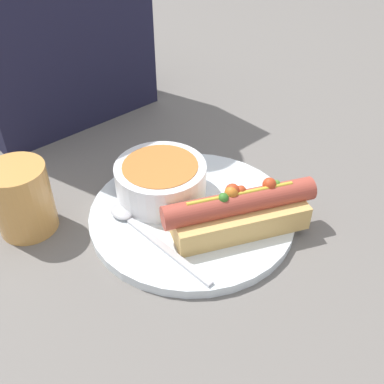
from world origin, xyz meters
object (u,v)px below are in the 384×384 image
soup_bowl (161,179)px  spoon (138,226)px  drinking_glass (22,199)px  hot_dog (239,212)px

soup_bowl → spoon: soup_bowl is taller
soup_bowl → drinking_glass: bearing=154.3°
soup_bowl → spoon: 0.07m
hot_dog → drinking_glass: 0.26m
hot_dog → soup_bowl: hot_dog is taller
hot_dog → drinking_glass: bearing=159.1°
drinking_glass → soup_bowl: bearing=-25.7°
hot_dog → drinking_glass: size_ratio=2.03×
hot_dog → spoon: size_ratio=1.04×
hot_dog → drinking_glass: drinking_glass is taller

